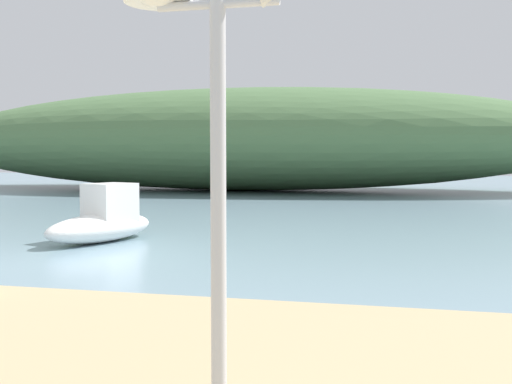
# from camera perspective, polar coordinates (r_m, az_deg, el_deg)

# --- Properties ---
(ground_plane) EXTENTS (120.00, 120.00, 0.00)m
(ground_plane) POSITION_cam_1_polar(r_m,az_deg,el_deg) (13.15, -16.11, -6.25)
(ground_plane) COLOR #7A99A8
(distant_hill) EXTENTS (43.86, 14.03, 6.61)m
(distant_hill) POSITION_cam_1_polar(r_m,az_deg,el_deg) (38.69, -1.63, 5.12)
(distant_hill) COLOR #517547
(distant_hill) RESTS_ON ground
(mast_structure) EXTENTS (1.32, 0.52, 3.59)m
(mast_structure) POSITION_cam_1_polar(r_m,az_deg,el_deg) (4.61, -7.64, 15.56)
(mast_structure) COLOR silver
(mast_structure) RESTS_ON beach_sand
(motorboat_off_point) EXTENTS (2.25, 3.56, 1.49)m
(motorboat_off_point) POSITION_cam_1_polar(r_m,az_deg,el_deg) (15.59, -14.64, -2.72)
(motorboat_off_point) COLOR white
(motorboat_off_point) RESTS_ON ground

